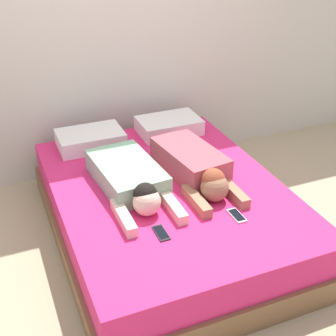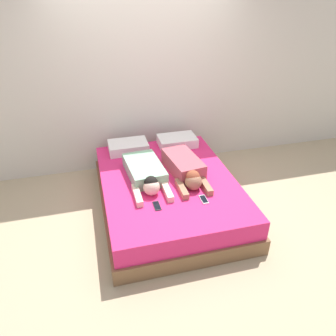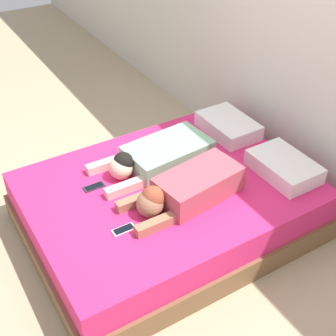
% 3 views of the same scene
% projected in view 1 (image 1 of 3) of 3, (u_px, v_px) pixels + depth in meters
% --- Properties ---
extents(ground_plane, '(12.00, 12.00, 0.00)m').
position_uv_depth(ground_plane, '(168.00, 233.00, 3.58)').
color(ground_plane, tan).
extents(wall_back, '(12.00, 0.06, 2.60)m').
position_uv_depth(wall_back, '(112.00, 26.00, 3.91)').
color(wall_back, beige).
rests_on(wall_back, ground_plane).
extents(bed, '(1.63, 2.14, 0.43)m').
position_uv_depth(bed, '(168.00, 211.00, 3.47)').
color(bed, brown).
rests_on(bed, ground_plane).
extents(pillow_head_left, '(0.53, 0.35, 0.13)m').
position_uv_depth(pillow_head_left, '(90.00, 139.00, 3.88)').
color(pillow_head_left, white).
rests_on(pillow_head_left, bed).
extents(pillow_head_right, '(0.53, 0.35, 0.13)m').
position_uv_depth(pillow_head_right, '(169.00, 126.00, 4.12)').
color(pillow_head_right, white).
rests_on(pillow_head_right, bed).
extents(person_left, '(0.45, 0.98, 0.21)m').
position_uv_depth(person_left, '(131.00, 180.00, 3.28)').
color(person_left, '#8CBF99').
rests_on(person_left, bed).
extents(person_right, '(0.41, 0.92, 0.22)m').
position_uv_depth(person_right, '(196.00, 167.00, 3.40)').
color(person_right, '#B24C59').
rests_on(person_right, bed).
extents(cell_phone_left, '(0.07, 0.16, 0.01)m').
position_uv_depth(cell_phone_left, '(161.00, 233.00, 2.88)').
color(cell_phone_left, '#2D2D33').
rests_on(cell_phone_left, bed).
extents(cell_phone_right, '(0.07, 0.16, 0.01)m').
position_uv_depth(cell_phone_right, '(237.00, 216.00, 3.04)').
color(cell_phone_right, silver).
rests_on(cell_phone_right, bed).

